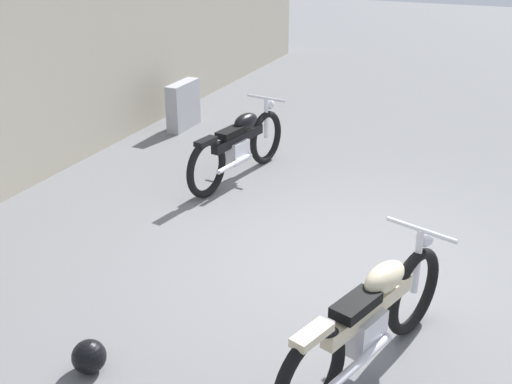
# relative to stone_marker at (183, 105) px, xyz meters

# --- Properties ---
(ground_plane) EXTENTS (40.00, 40.00, 0.00)m
(ground_plane) POSITION_rel_stone_marker_xyz_m (-3.02, -3.44, -0.35)
(ground_plane) COLOR slate
(stone_marker) EXTENTS (0.71, 0.20, 0.71)m
(stone_marker) POSITION_rel_stone_marker_xyz_m (0.00, 0.00, 0.00)
(stone_marker) COLOR #9E9EA3
(stone_marker) RESTS_ON ground_plane
(helmet) EXTENTS (0.24, 0.24, 0.24)m
(helmet) POSITION_rel_stone_marker_xyz_m (-5.16, -2.15, -0.23)
(helmet) COLOR black
(helmet) RESTS_ON ground_plane
(motorcycle_black) EXTENTS (1.96, 0.58, 0.89)m
(motorcycle_black) POSITION_rel_stone_marker_xyz_m (-1.49, -1.62, 0.07)
(motorcycle_black) COLOR black
(motorcycle_black) RESTS_ON ground_plane
(motorcycle_cream) EXTENTS (1.92, 0.83, 0.90)m
(motorcycle_cream) POSITION_rel_stone_marker_xyz_m (-4.38, -3.94, 0.08)
(motorcycle_cream) COLOR black
(motorcycle_cream) RESTS_ON ground_plane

